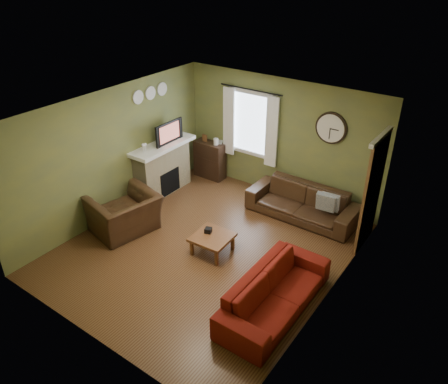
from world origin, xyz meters
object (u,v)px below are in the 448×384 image
Objects in this scene: bookshelf at (210,160)px; coffee_table at (212,244)px; armchair at (125,214)px; sofa_brown at (302,203)px; sofa_red at (275,292)px.

coffee_table is (1.84, -2.36, -0.27)m from bookshelf.
bookshelf reaches higher than armchair.
coffee_table is at bearing -110.67° from sofa_brown.
sofa_red reaches higher than coffee_table.
armchair is 1.85m from coffee_table.
sofa_red is 1.73m from coffee_table.
coffee_table is (1.79, 0.42, -0.21)m from armchair.
coffee_table is at bearing 115.47° from armchair.
sofa_red is at bearing -71.83° from sofa_brown.
sofa_brown is at bearing -7.40° from bookshelf.
armchair reaches higher than sofa_brown.
sofa_red is 3.41m from armchair.
armchair is at bearing -166.71° from coffee_table.
bookshelf is at bearing 49.54° from sofa_red.
bookshelf is 1.33× the size of coffee_table.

